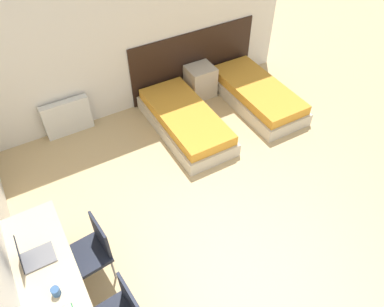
{
  "coord_description": "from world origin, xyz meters",
  "views": [
    {
      "loc": [
        -1.74,
        -0.61,
        4.08
      ],
      "look_at": [
        0.0,
        2.42,
        0.55
      ],
      "focal_mm": 35.0,
      "sensor_mm": 36.0,
      "label": 1
    }
  ],
  "objects_px": {
    "bed_near_window": "(185,121)",
    "nightstand": "(200,81)",
    "bed_near_door": "(257,95)",
    "laptop": "(32,257)",
    "chair_near_laptop": "(91,250)"
  },
  "relations": [
    {
      "from": "nightstand",
      "to": "laptop",
      "type": "bearing_deg",
      "value": -144.13
    },
    {
      "from": "bed_near_door",
      "to": "bed_near_window",
      "type": "bearing_deg",
      "value": 180.0
    },
    {
      "from": "bed_near_window",
      "to": "nightstand",
      "type": "height_order",
      "value": "nightstand"
    },
    {
      "from": "bed_near_door",
      "to": "nightstand",
      "type": "relative_size",
      "value": 3.35
    },
    {
      "from": "nightstand",
      "to": "laptop",
      "type": "relative_size",
      "value": 1.73
    },
    {
      "from": "bed_near_door",
      "to": "chair_near_laptop",
      "type": "xyz_separation_m",
      "value": [
        -3.51,
        -1.66,
        0.29
      ]
    },
    {
      "from": "chair_near_laptop",
      "to": "laptop",
      "type": "bearing_deg",
      "value": 176.73
    },
    {
      "from": "bed_near_window",
      "to": "laptop",
      "type": "height_order",
      "value": "laptop"
    },
    {
      "from": "bed_near_window",
      "to": "nightstand",
      "type": "bearing_deg",
      "value": 45.49
    },
    {
      "from": "bed_near_window",
      "to": "bed_near_door",
      "type": "relative_size",
      "value": 1.0
    },
    {
      "from": "bed_near_door",
      "to": "chair_near_laptop",
      "type": "relative_size",
      "value": 2.21
    },
    {
      "from": "laptop",
      "to": "bed_near_window",
      "type": "bearing_deg",
      "value": 33.3
    },
    {
      "from": "bed_near_door",
      "to": "nightstand",
      "type": "height_order",
      "value": "nightstand"
    },
    {
      "from": "bed_near_window",
      "to": "bed_near_door",
      "type": "bearing_deg",
      "value": 0.0
    },
    {
      "from": "chair_near_laptop",
      "to": "bed_near_door",
      "type": "bearing_deg",
      "value": 20.01
    }
  ]
}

